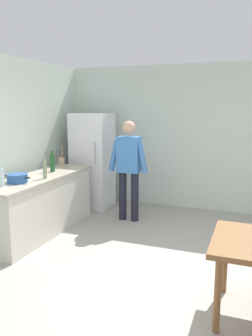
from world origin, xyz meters
TOP-DOWN VIEW (x-y plane):
  - ground_plane at (0.00, 0.00)m, footprint 14.00×14.00m
  - wall_back at (0.00, 3.00)m, footprint 6.40×0.12m
  - kitchen_counter at (-2.00, 0.80)m, footprint 0.64×2.20m
  - refrigerator at (-1.90, 2.40)m, footprint 0.70×0.67m
  - person at (-0.95, 1.85)m, footprint 0.70×0.22m
  - cooking_pot at (-2.02, 0.32)m, footprint 0.40×0.28m
  - utensil_jar at (-2.19, 1.75)m, footprint 0.11×0.11m
  - bottle_water_clear at (-2.07, 0.06)m, footprint 0.07×0.07m
  - bottle_wine_green at (-2.01, 1.17)m, footprint 0.08×0.08m
  - bottle_vinegar_tall at (-1.82, 0.69)m, footprint 0.06×0.06m

SIDE VIEW (x-z plane):
  - ground_plane at x=0.00m, z-range 0.00..0.00m
  - kitchen_counter at x=-2.00m, z-range 0.00..0.90m
  - refrigerator at x=-1.90m, z-range 0.00..1.80m
  - cooking_pot at x=-2.02m, z-range 0.90..1.02m
  - person at x=-0.95m, z-range 0.13..1.83m
  - utensil_jar at x=-2.19m, z-range 0.82..1.14m
  - bottle_water_clear at x=-2.07m, z-range 0.88..1.18m
  - bottle_vinegar_tall at x=-1.82m, z-range 0.88..1.20m
  - bottle_wine_green at x=-2.01m, z-range 0.88..1.22m
  - wall_back at x=0.00m, z-range 0.00..2.70m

